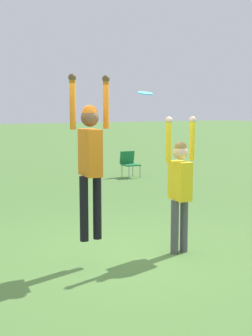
% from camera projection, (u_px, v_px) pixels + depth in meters
% --- Properties ---
extents(ground_plane, '(120.00, 120.00, 0.00)m').
position_uv_depth(ground_plane, '(121.00, 259.00, 6.81)').
color(ground_plane, '#56843D').
extents(person_jumping, '(0.61, 0.48, 2.27)m').
position_uv_depth(person_jumping, '(90.00, 153.00, 6.34)').
color(person_jumping, black).
rests_on(person_jumping, ground_plane).
extents(person_defending, '(0.55, 0.42, 2.06)m').
position_uv_depth(person_defending, '(180.00, 182.00, 6.97)').
color(person_defending, '#4C4C51').
rests_on(person_defending, ground_plane).
extents(frisbee, '(0.22, 0.22, 0.06)m').
position_uv_depth(frisbee, '(145.00, 93.00, 6.70)').
color(frisbee, '#2D9EDB').
extents(camping_chair_2, '(0.54, 0.58, 0.83)m').
position_uv_depth(camping_chair_2, '(129.00, 162.00, 14.91)').
color(camping_chair_2, gray).
rests_on(camping_chair_2, ground_plane).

